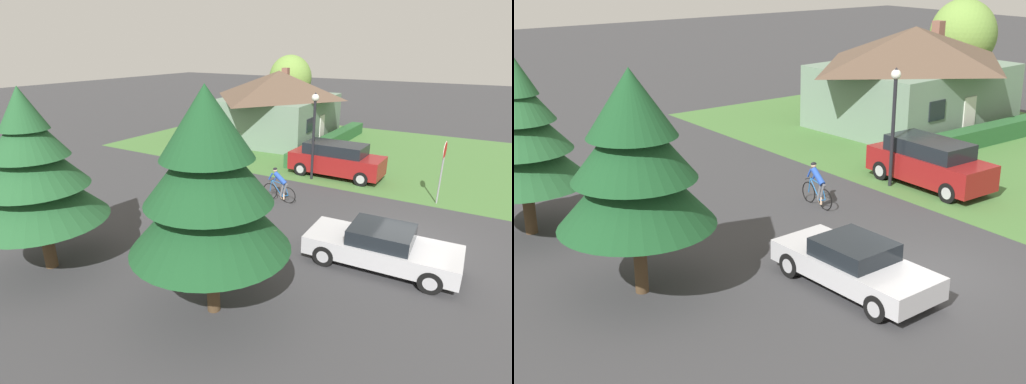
{
  "view_description": "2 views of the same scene",
  "coord_description": "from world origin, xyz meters",
  "views": [
    {
      "loc": [
        -13.97,
        -1.91,
        6.73
      ],
      "look_at": [
        -1.88,
        5.47,
        1.5
      ],
      "focal_mm": 28.0,
      "sensor_mm": 36.0,
      "label": 1
    },
    {
      "loc": [
        -14.28,
        -11.87,
        8.63
      ],
      "look_at": [
        -1.93,
        4.7,
        1.53
      ],
      "focal_mm": 50.0,
      "sensor_mm": 36.0,
      "label": 2
    }
  ],
  "objects": [
    {
      "name": "street_lamp",
      "position": [
        4.83,
        6.11,
        3.02
      ],
      "size": [
        0.37,
        0.37,
        4.53
      ],
      "color": "black",
      "rests_on": "ground"
    },
    {
      "name": "parked_suv_right",
      "position": [
        5.98,
        5.22,
        0.93
      ],
      "size": [
        2.0,
        4.95,
        1.83
      ],
      "rotation": [
        0.0,
        0.0,
        1.56
      ],
      "color": "maroon",
      "rests_on": "ground"
    },
    {
      "name": "sedan_left_lane",
      "position": [
        -2.2,
        0.59,
        0.67
      ],
      "size": [
        2.12,
        4.8,
        1.35
      ],
      "rotation": [
        0.0,
        0.0,
        1.61
      ],
      "color": "#BCBCC1",
      "rests_on": "ground"
    },
    {
      "name": "ground_plane",
      "position": [
        0.0,
        0.0,
        0.0
      ],
      "size": [
        140.0,
        140.0,
        0.0
      ],
      "primitive_type": "plane",
      "color": "#38383A"
    },
    {
      "name": "hedge_row",
      "position": [
        11.82,
        7.86,
        0.42
      ],
      "size": [
        11.98,
        0.9,
        0.85
      ],
      "primitive_type": "cube",
      "color": "#285B2D",
      "rests_on": "ground"
    },
    {
      "name": "cottage_house",
      "position": [
        12.82,
        12.45,
        2.58
      ],
      "size": [
        10.12,
        8.02,
        5.03
      ],
      "rotation": [
        0.0,
        0.0,
        0.06
      ],
      "color": "slate",
      "rests_on": "ground"
    },
    {
      "name": "cyclist",
      "position": [
        1.17,
        6.09,
        0.73
      ],
      "size": [
        0.44,
        1.73,
        1.56
      ],
      "rotation": [
        0.0,
        0.0,
        1.51
      ],
      "color": "black",
      "rests_on": "ground"
    },
    {
      "name": "conifer_tall_far",
      "position": [
        -7.77,
        9.61,
        3.22
      ],
      "size": [
        3.98,
        3.98,
        5.69
      ],
      "color": "#4C3823",
      "rests_on": "ground"
    },
    {
      "name": "deciduous_tree_right",
      "position": [
        19.63,
        14.96,
        3.9
      ],
      "size": [
        3.82,
        3.82,
        5.92
      ],
      "color": "#4C3823",
      "rests_on": "ground"
    },
    {
      "name": "conifer_tall_near",
      "position": [
        -6.85,
        3.77,
        3.63
      ],
      "size": [
        4.07,
        4.07,
        5.95
      ],
      "color": "#4C3823",
      "rests_on": "ground"
    }
  ]
}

